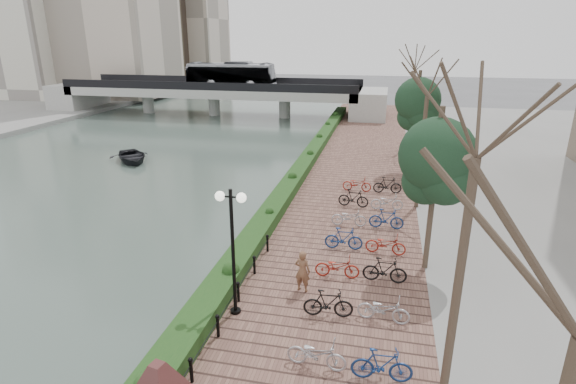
% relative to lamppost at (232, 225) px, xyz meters
% --- Properties ---
extents(river_water, '(30.00, 130.00, 0.02)m').
position_rel_lamppost_xyz_m(river_water, '(-16.51, 20.64, -3.71)').
color(river_water, '#46584D').
rests_on(river_water, ground).
extents(promenade, '(8.00, 75.00, 0.50)m').
position_rel_lamppost_xyz_m(promenade, '(2.49, 13.14, -3.47)').
color(promenade, brown).
rests_on(promenade, ground).
extents(hedge, '(1.10, 56.00, 0.60)m').
position_rel_lamppost_xyz_m(hedge, '(-0.91, 15.64, -2.92)').
color(hedge, '#163D16').
rests_on(hedge, promenade).
extents(chain_fence, '(0.10, 14.10, 0.70)m').
position_rel_lamppost_xyz_m(chain_fence, '(-0.11, -2.36, -2.87)').
color(chain_fence, black).
rests_on(chain_fence, promenade).
extents(lamppost, '(1.02, 0.32, 4.41)m').
position_rel_lamppost_xyz_m(lamppost, '(0.00, 0.00, 0.00)').
color(lamppost, black).
rests_on(lamppost, promenade).
extents(pedestrian, '(0.65, 0.49, 1.61)m').
position_rel_lamppost_xyz_m(pedestrian, '(1.96, 1.84, -2.42)').
color(pedestrian, brown).
rests_on(pedestrian, promenade).
extents(bicycle_parking, '(2.40, 17.32, 1.00)m').
position_rel_lamppost_xyz_m(bicycle_parking, '(3.98, 5.67, -2.75)').
color(bicycle_parking, '#B0AFB4').
rests_on(bicycle_parking, promenade).
extents(street_trees, '(3.20, 37.12, 6.80)m').
position_rel_lamppost_xyz_m(street_trees, '(6.49, 8.32, -0.03)').
color(street_trees, '#3D3124').
rests_on(street_trees, promenade).
extents(bridge, '(36.00, 10.77, 6.50)m').
position_rel_lamppost_xyz_m(bridge, '(-16.02, 40.64, -0.35)').
color(bridge, '#A9A9A4').
rests_on(bridge, ground).
extents(boat, '(5.01, 5.14, 0.87)m').
position_rel_lamppost_xyz_m(boat, '(-14.76, 18.31, -3.26)').
color(boat, black).
rests_on(boat, river_water).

